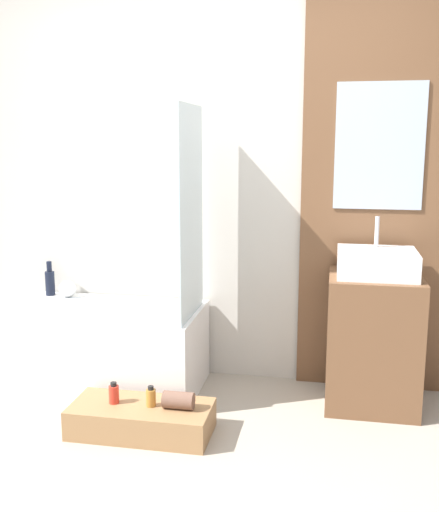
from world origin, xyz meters
The scene contains 12 objects.
wall_tiled_back centered at (0.00, 1.58, 1.30)m, with size 4.20×0.06×2.60m, color beige.
wall_wood_accent centered at (0.95, 1.53, 1.31)m, with size 0.89×0.04×2.60m.
bathtub centered at (-0.64, 1.21, 0.26)m, with size 1.15×0.65×0.51m.
glass_shower_screen centered at (-0.10, 1.17, 1.11)m, with size 0.01×0.54×1.22m, color silver.
wooden_step_bench centered at (-0.25, 0.66, 0.08)m, with size 0.74×0.34×0.16m, color #997047.
vanity_cabinet centered at (0.95, 1.26, 0.39)m, with size 0.52×0.49×0.77m, color brown.
sink centered at (0.95, 1.26, 0.84)m, with size 0.44×0.39×0.32m.
vase_tall_dark centered at (-1.14, 1.45, 0.60)m, with size 0.06×0.06×0.23m.
vase_round_light centered at (-1.00, 1.42, 0.56)m, with size 0.11×0.11×0.11m, color silver.
bottle_soap_primary centered at (-0.40, 0.66, 0.21)m, with size 0.05×0.05×0.11m.
bottle_soap_secondary centered at (-0.20, 0.66, 0.21)m, with size 0.05×0.05×0.11m.
towel_roll centered at (-0.05, 0.66, 0.20)m, with size 0.09×0.09×0.16m, color brown.
Camera 1 is at (0.71, -2.14, 1.52)m, focal length 42.00 mm.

